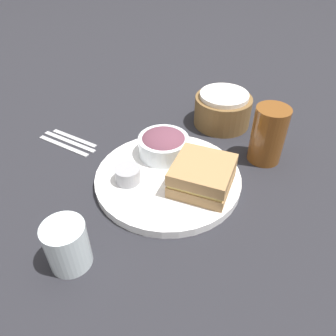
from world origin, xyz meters
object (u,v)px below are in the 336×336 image
object	(u,v)px
dressing_cup	(128,175)
bread_basket	(223,109)
sandwich	(202,176)
knife	(69,141)
plate	(168,178)
water_glass	(67,245)
drink_glass	(268,135)
fork	(64,145)
spoon	(74,138)
salad_bowl	(163,144)

from	to	relation	value
dressing_cup	bread_basket	distance (m)	0.35
sandwich	knife	distance (m)	0.38
plate	water_glass	xyz separation A→B (m)	(-0.06, -0.26, 0.04)
sandwich	drink_glass	xyz separation A→B (m)	(0.09, 0.18, 0.02)
fork	dressing_cup	bearing A→B (deg)	169.89
dressing_cup	drink_glass	size ratio (longest dim) A/B	0.40
plate	spoon	size ratio (longest dim) A/B	2.21
fork	knife	world-z (taller)	same
bread_basket	knife	bearing A→B (deg)	-140.68
knife	spoon	world-z (taller)	same
spoon	water_glass	size ratio (longest dim) A/B	1.63
knife	salad_bowl	bearing A→B (deg)	-166.29
spoon	knife	bearing A→B (deg)	90.00
drink_glass	fork	distance (m)	0.50
dressing_cup	fork	size ratio (longest dim) A/B	0.34
sandwich	bread_basket	world-z (taller)	bread_basket
salad_bowl	bread_basket	distance (m)	0.23
drink_glass	plate	bearing A→B (deg)	-133.36
drink_glass	dressing_cup	bearing A→B (deg)	-135.42
knife	water_glass	world-z (taller)	water_glass
salad_bowl	sandwich	bearing A→B (deg)	-27.77
salad_bowl	water_glass	xyz separation A→B (m)	(-0.01, -0.33, -0.00)
dressing_cup	fork	world-z (taller)	dressing_cup
bread_basket	plate	bearing A→B (deg)	-94.79
plate	fork	world-z (taller)	plate
sandwich	salad_bowl	bearing A→B (deg)	152.23
sandwich	dressing_cup	bearing A→B (deg)	-159.81
sandwich	bread_basket	size ratio (longest dim) A/B	0.85
plate	knife	size ratio (longest dim) A/B	1.89
bread_basket	fork	world-z (taller)	bread_basket
fork	water_glass	xyz separation A→B (m)	(0.24, -0.26, 0.04)
plate	knife	xyz separation A→B (m)	(-0.30, 0.02, -0.01)
bread_basket	fork	bearing A→B (deg)	-138.93
plate	water_glass	world-z (taller)	water_glass
plate	knife	world-z (taller)	plate
salad_bowl	knife	world-z (taller)	salad_bowl
sandwich	dressing_cup	size ratio (longest dim) A/B	2.38
salad_bowl	drink_glass	size ratio (longest dim) A/B	0.86
bread_basket	spoon	xyz separation A→B (m)	(-0.32, -0.25, -0.04)
salad_bowl	water_glass	size ratio (longest dim) A/B	1.32
plate	fork	xyz separation A→B (m)	(-0.30, 0.00, -0.01)
sandwich	salad_bowl	size ratio (longest dim) A/B	1.11
fork	salad_bowl	bearing A→B (deg)	-162.46
knife	water_glass	distance (m)	0.37
plate	knife	distance (m)	0.30
knife	spoon	distance (m)	0.02
spoon	water_glass	bearing A→B (deg)	132.69
dressing_cup	bread_basket	world-z (taller)	bread_basket
knife	spoon	size ratio (longest dim) A/B	1.17
plate	sandwich	bearing A→B (deg)	-0.46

